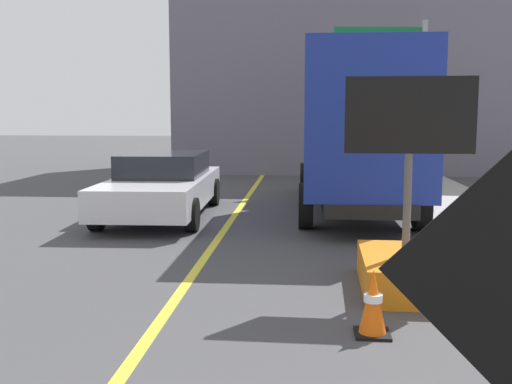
# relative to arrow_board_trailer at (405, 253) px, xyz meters

# --- Properties ---
(lane_center_stripe) EXTENTS (0.14, 36.00, 0.01)m
(lane_center_stripe) POSITION_rel_arrow_board_trailer_xyz_m (-2.84, -0.84, -0.48)
(lane_center_stripe) COLOR yellow
(lane_center_stripe) RESTS_ON ground
(arrow_board_trailer) EXTENTS (1.60, 1.83, 2.70)m
(arrow_board_trailer) POSITION_rel_arrow_board_trailer_xyz_m (0.00, 0.00, 0.00)
(arrow_board_trailer) COLOR orange
(arrow_board_trailer) RESTS_ON ground
(box_truck) EXTENTS (2.52, 7.56, 3.57)m
(box_truck) POSITION_rel_arrow_board_trailer_xyz_m (-0.16, 6.02, 1.43)
(box_truck) COLOR black
(box_truck) RESTS_ON ground
(pickup_car) EXTENTS (2.20, 5.19, 1.38)m
(pickup_car) POSITION_rel_arrow_board_trailer_xyz_m (-4.41, 5.27, 0.22)
(pickup_car) COLOR silver
(pickup_car) RESTS_ON ground
(highway_guide_sign) EXTENTS (2.78, 0.38, 5.00)m
(highway_guide_sign) POSITION_rel_arrow_board_trailer_xyz_m (1.43, 10.94, 2.94)
(highway_guide_sign) COLOR gray
(highway_guide_sign) RESTS_ON ground
(far_building_block) EXTENTS (15.02, 6.40, 8.85)m
(far_building_block) POSITION_rel_arrow_board_trailer_xyz_m (1.27, 17.46, 3.94)
(far_building_block) COLOR slate
(far_building_block) RESTS_ON ground
(traffic_cone_mid_lane) EXTENTS (0.36, 0.36, 0.69)m
(traffic_cone_mid_lane) POSITION_rel_arrow_board_trailer_xyz_m (-0.59, -1.66, -0.14)
(traffic_cone_mid_lane) COLOR black
(traffic_cone_mid_lane) RESTS_ON ground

